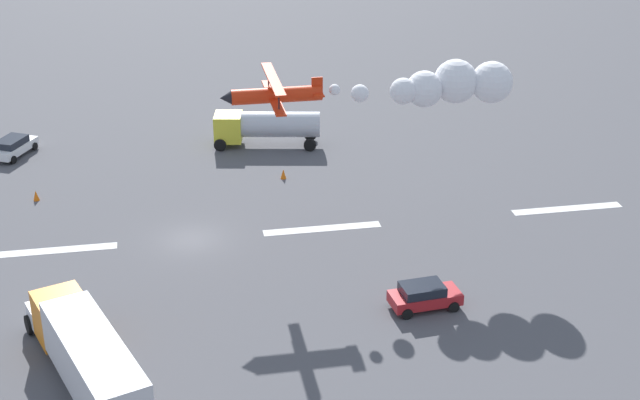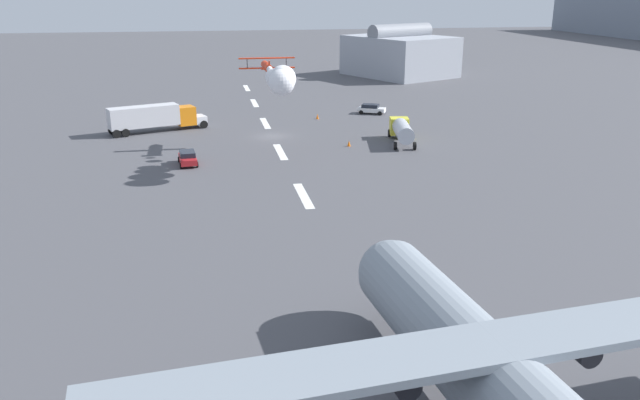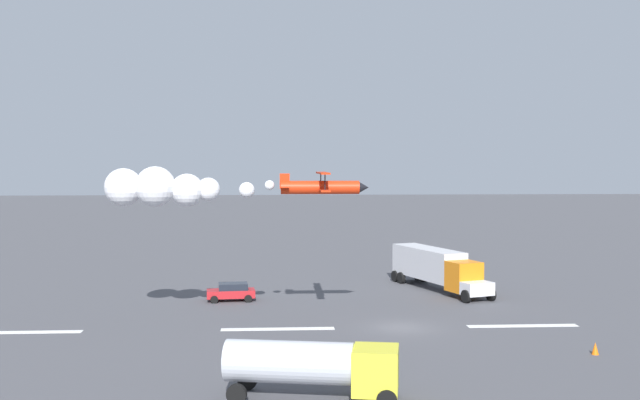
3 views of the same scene
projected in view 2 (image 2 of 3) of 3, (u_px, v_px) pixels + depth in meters
name	position (u px, v px, depth m)	size (l,w,h in m)	color
ground_plane	(272.00, 136.00, 86.61)	(440.00, 440.00, 0.00)	#4C4C51
runway_stripe_0	(247.00, 88.00, 127.56)	(8.00, 0.90, 0.01)	white
runway_stripe_1	(255.00, 103.00, 111.18)	(8.00, 0.90, 0.01)	white
runway_stripe_2	(265.00, 123.00, 94.80)	(8.00, 0.90, 0.01)	white
runway_stripe_3	(280.00, 152.00, 78.42)	(8.00, 0.90, 0.01)	white
runway_stripe_4	(303.00, 196.00, 62.04)	(8.00, 0.90, 0.01)	white
cargo_transport_plane	(480.00, 364.00, 28.29)	(25.04, 34.12, 11.26)	gray
stunt_biplane_red	(278.00, 78.00, 68.41)	(18.71, 6.83, 2.85)	red
semi_truck_orange	(154.00, 117.00, 88.66)	(7.16, 13.55, 3.70)	silver
fuel_tanker_truck	(402.00, 130.00, 82.31)	(8.88, 4.21, 2.90)	yellow
followme_car_yellow	(188.00, 158.00, 72.59)	(4.19, 2.34, 1.52)	#B21E23
airport_staff_sedan	(371.00, 109.00, 101.64)	(3.57, 4.66, 1.52)	white
hangar_building	(400.00, 55.00, 143.77)	(27.05, 25.01, 11.44)	#9EA3AD
traffic_cone_near	(317.00, 116.00, 97.80)	(0.44, 0.44, 0.75)	orange
traffic_cone_far	(349.00, 143.00, 81.11)	(0.44, 0.44, 0.75)	orange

